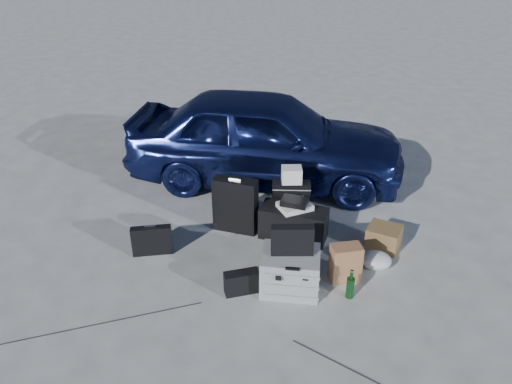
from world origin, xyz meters
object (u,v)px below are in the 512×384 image
at_px(briefcase, 152,240).
at_px(suitcase_right, 291,202).
at_px(car, 266,137).
at_px(green_bottle, 351,284).
at_px(duffel_bag, 294,223).
at_px(pelican_case, 290,271).
at_px(cardboard_box, 384,238).
at_px(suitcase_left, 235,205).

relative_size(briefcase, suitcase_right, 0.81).
distance_m(car, green_bottle, 2.82).
relative_size(car, duffel_bag, 4.93).
bearing_deg(pelican_case, green_bottle, -6.70).
xyz_separation_m(pelican_case, cardboard_box, (1.14, 0.74, -0.08)).
relative_size(car, suitcase_left, 5.62).
bearing_deg(duffel_bag, cardboard_box, 6.12).
relative_size(suitcase_left, duffel_bag, 0.88).
bearing_deg(suitcase_left, briefcase, -133.82).
distance_m(duffel_bag, green_bottle, 1.21).
bearing_deg(suitcase_right, car, 105.97).
height_order(car, duffel_bag, car).
bearing_deg(briefcase, pelican_case, -29.91).
distance_m(briefcase, suitcase_left, 1.09).
bearing_deg(car, suitcase_right, -157.08).
distance_m(suitcase_left, cardboard_box, 1.81).
distance_m(suitcase_left, suitcase_right, 0.72).
bearing_deg(suitcase_left, pelican_case, -43.99).
xyz_separation_m(briefcase, duffel_bag, (1.65, 0.35, 0.02)).
bearing_deg(suitcase_left, car, 91.76).
distance_m(car, cardboard_box, 2.30).
relative_size(car, cardboard_box, 10.68).
xyz_separation_m(cardboard_box, green_bottle, (-0.53, -0.89, 0.02)).
distance_m(pelican_case, briefcase, 1.67).
bearing_deg(cardboard_box, suitcase_right, 151.52).
xyz_separation_m(duffel_bag, green_bottle, (0.52, -1.10, -0.04)).
xyz_separation_m(briefcase, cardboard_box, (2.69, 0.14, -0.04)).
bearing_deg(car, pelican_case, -166.27).
height_order(briefcase, green_bottle, briefcase).
bearing_deg(pelican_case, suitcase_right, 93.73).
bearing_deg(car, green_bottle, -154.01).
xyz_separation_m(pelican_case, briefcase, (-1.56, 0.60, -0.04)).
relative_size(pelican_case, suitcase_left, 0.85).
height_order(suitcase_left, duffel_bag, suitcase_left).
height_order(pelican_case, suitcase_right, suitcase_right).
xyz_separation_m(suitcase_right, cardboard_box, (1.06, -0.58, -0.15)).
bearing_deg(pelican_case, cardboard_box, 39.93).
xyz_separation_m(suitcase_left, cardboard_box, (1.75, -0.38, -0.21)).
height_order(suitcase_right, duffel_bag, suitcase_right).
xyz_separation_m(car, suitcase_left, (-0.38, -1.38, -0.32)).
height_order(briefcase, suitcase_right, suitcase_right).
bearing_deg(duffel_bag, suitcase_left, -175.81).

